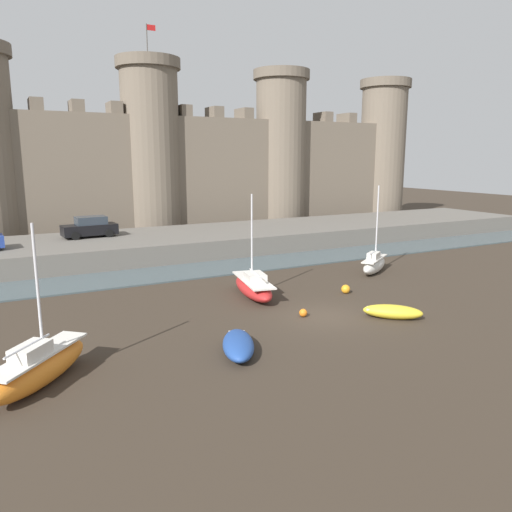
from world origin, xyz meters
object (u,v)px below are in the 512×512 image
(rowboat_midflat_centre, at_px, (238,345))
(mooring_buoy_near_shore, at_px, (346,289))
(car_quay_centre_west, at_px, (90,227))
(rowboat_near_channel_right, at_px, (393,311))
(sailboat_foreground_centre, at_px, (374,264))
(sailboat_near_channel_left, at_px, (39,367))
(mooring_buoy_near_channel, at_px, (303,313))
(sailboat_midflat_right, at_px, (253,286))

(rowboat_midflat_centre, distance_m, mooring_buoy_near_shore, 10.73)
(car_quay_centre_west, bearing_deg, rowboat_near_channel_right, -65.68)
(sailboat_foreground_centre, relative_size, car_quay_centre_west, 1.39)
(sailboat_near_channel_left, distance_m, rowboat_near_channel_right, 15.83)
(sailboat_foreground_centre, bearing_deg, car_quay_centre_west, 137.59)
(rowboat_midflat_centre, bearing_deg, mooring_buoy_near_channel, 29.60)
(car_quay_centre_west, bearing_deg, sailboat_midflat_right, -69.38)
(mooring_buoy_near_shore, distance_m, car_quay_centre_west, 21.25)
(mooring_buoy_near_shore, bearing_deg, sailboat_foreground_centre, 33.93)
(sailboat_midflat_right, height_order, rowboat_near_channel_right, sailboat_midflat_right)
(sailboat_near_channel_left, relative_size, car_quay_centre_west, 1.33)
(rowboat_near_channel_right, xyz_separation_m, mooring_buoy_near_shore, (0.80, 4.71, -0.10))
(sailboat_foreground_centre, xyz_separation_m, car_quay_centre_west, (-16.06, 14.67, 1.73))
(rowboat_midflat_centre, height_order, sailboat_midflat_right, sailboat_midflat_right)
(sailboat_foreground_centre, distance_m, rowboat_near_channel_right, 9.93)
(mooring_buoy_near_shore, bearing_deg, sailboat_near_channel_left, -164.48)
(rowboat_midflat_centre, distance_m, sailboat_midflat_right, 8.37)
(sailboat_near_channel_left, distance_m, mooring_buoy_near_channel, 12.31)
(sailboat_near_channel_left, relative_size, mooring_buoy_near_channel, 14.21)
(rowboat_near_channel_right, xyz_separation_m, mooring_buoy_near_channel, (-3.71, 2.24, -0.16))
(sailboat_foreground_centre, height_order, rowboat_near_channel_right, sailboat_foreground_centre)
(sailboat_midflat_right, height_order, mooring_buoy_near_channel, sailboat_midflat_right)
(car_quay_centre_west, bearing_deg, sailboat_foreground_centre, -42.41)
(rowboat_midflat_centre, distance_m, mooring_buoy_near_channel, 5.59)
(sailboat_near_channel_left, height_order, sailboat_midflat_right, sailboat_midflat_right)
(sailboat_near_channel_left, distance_m, sailboat_foreground_centre, 23.03)
(rowboat_midflat_centre, xyz_separation_m, mooring_buoy_near_shore, (9.37, 5.24, -0.13))
(sailboat_near_channel_left, xyz_separation_m, mooring_buoy_near_channel, (12.12, 2.14, -0.48))
(rowboat_near_channel_right, bearing_deg, sailboat_midflat_right, 122.48)
(sailboat_near_channel_left, bearing_deg, mooring_buoy_near_shore, 15.52)
(rowboat_near_channel_right, distance_m, mooring_buoy_near_channel, 4.34)
(mooring_buoy_near_shore, xyz_separation_m, car_quay_centre_west, (-11.07, 18.02, 2.08))
(sailboat_foreground_centre, distance_m, mooring_buoy_near_shore, 6.02)
(rowboat_midflat_centre, bearing_deg, car_quay_centre_west, 94.19)
(mooring_buoy_near_shore, height_order, mooring_buoy_near_channel, mooring_buoy_near_shore)
(sailboat_near_channel_left, xyz_separation_m, rowboat_near_channel_right, (15.83, -0.10, -0.32))
(sailboat_near_channel_left, relative_size, sailboat_midflat_right, 0.98)
(sailboat_near_channel_left, distance_m, rowboat_midflat_centre, 7.29)
(sailboat_foreground_centre, xyz_separation_m, rowboat_near_channel_right, (-5.78, -8.07, -0.26))
(sailboat_foreground_centre, relative_size, sailboat_midflat_right, 1.02)
(mooring_buoy_near_shore, relative_size, mooring_buoy_near_channel, 1.29)
(sailboat_near_channel_left, xyz_separation_m, mooring_buoy_near_shore, (16.62, 4.62, -0.42))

